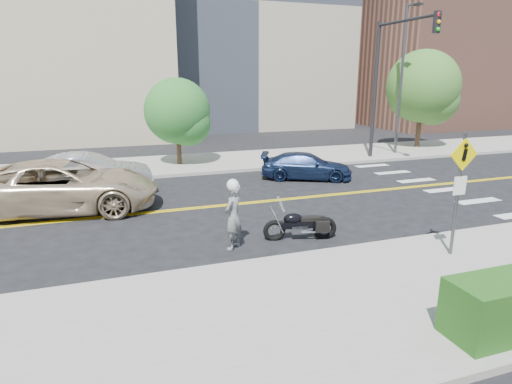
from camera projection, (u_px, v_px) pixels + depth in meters
The scene contains 15 objects.
ground_plane at pixel (223, 206), 15.11m from camera, with size 120.00×120.00×0.00m, color black.
sidewalk_near at pixel (321, 309), 8.24m from camera, with size 60.00×5.00×0.15m, color #9E9B91.
sidewalk_far at pixel (186, 164), 21.94m from camera, with size 60.00×5.00×0.15m, color #9E9B91.
building_mid at pixel (233, 13), 38.75m from camera, with size 18.00×14.00×20.00m, color #A39984.
building_right at pixel (437, 59), 39.95m from camera, with size 14.00×12.00×12.00m, color #8C5947.
lamp_post at pixel (401, 81), 23.72m from camera, with size 0.16×0.16×8.00m, color #4C4C51.
traffic_light at pixel (387, 71), 21.66m from camera, with size 0.28×4.50×7.00m.
pedestrian_sign at pixel (460, 183), 10.15m from camera, with size 0.78×0.08×3.00m.
motorcyclist at pixel (233, 214), 11.11m from camera, with size 0.76×0.76×1.89m.
motorcycle at pixel (301, 218), 11.84m from camera, with size 2.00×0.61×1.22m, color black, non-canonical shape.
suv at pixel (62, 186), 14.27m from camera, with size 2.87×6.23×1.73m, color beige.
parked_car_silver at pixel (89, 174), 16.44m from camera, with size 1.66×4.75×1.56m, color #B0B2B8.
parked_car_blue at pixel (306, 166), 18.94m from camera, with size 1.62×3.98×1.16m, color navy.
tree_far_a at pixel (177, 111), 20.89m from camera, with size 3.21×3.21×4.38m.
tree_far_b at pixel (423, 86), 25.92m from camera, with size 4.35×4.35×6.01m.
Camera 1 is at (-3.58, -14.06, 4.40)m, focal length 30.00 mm.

